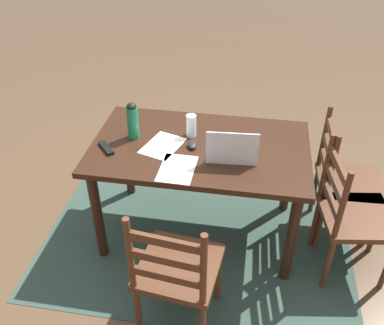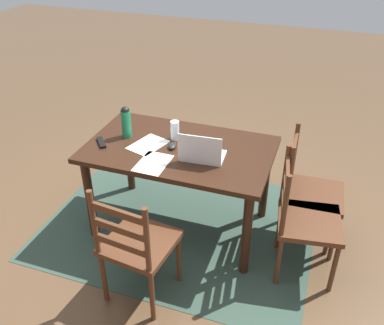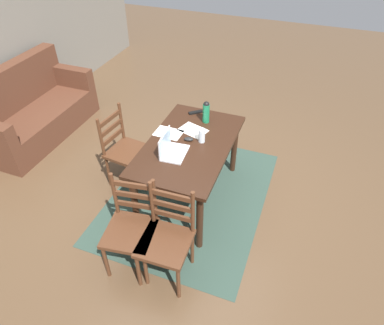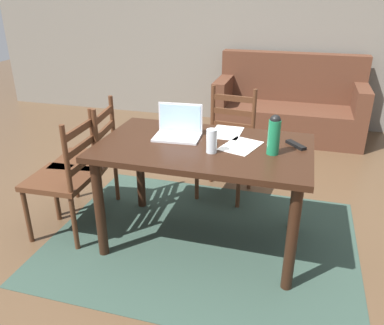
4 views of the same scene
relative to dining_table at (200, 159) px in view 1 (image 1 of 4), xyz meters
The scene contains 13 objects.
ground_plane 0.66m from the dining_table, ahead, with size 14.00×14.00×0.00m, color brown.
area_rug 0.66m from the dining_table, ahead, with size 2.23×1.72×0.01m, color #2D4238.
dining_table is the anchor object (origin of this frame).
chair_left_near 1.04m from the dining_table, behind, with size 0.46×0.46×0.95m.
chair_left_far 1.04m from the dining_table, 169.95° to the left, with size 0.50×0.50×0.95m.
chair_far_head 0.83m from the dining_table, 89.66° to the left, with size 0.49×0.49×0.95m.
laptop 0.30m from the dining_table, 151.81° to the left, with size 0.33×0.24×0.23m.
water_bottle 0.52m from the dining_table, ahead, with size 0.08×0.08×0.26m.
drinking_glass 0.23m from the dining_table, 55.03° to the right, with size 0.07×0.07×0.16m, color silver.
computer_mouse 0.14m from the dining_table, 25.36° to the left, with size 0.06×0.10×0.03m, color black.
tv_remote 0.63m from the dining_table, 13.66° to the left, with size 0.04×0.17×0.02m, color black.
paper_stack_left 0.32m from the dining_table, 70.65° to the left, with size 0.21×0.30×0.00m, color white.
paper_stack_right 0.27m from the dining_table, 10.75° to the left, with size 0.21×0.30×0.00m, color white.
Camera 1 is at (-0.33, 2.31, 2.31)m, focal length 39.60 mm.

